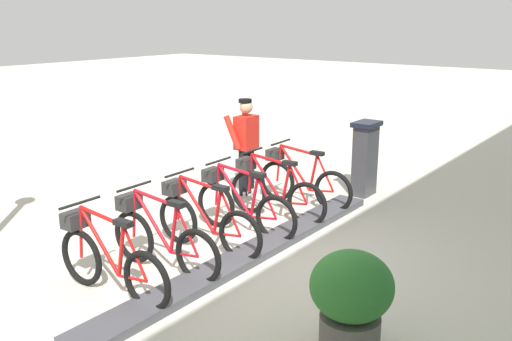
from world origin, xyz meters
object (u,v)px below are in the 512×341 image
planter_bush (351,297)px  bike_docked_5 (107,259)px  payment_kiosk (365,157)px  worker_near_rack (246,143)px  bike_docked_3 (204,220)px  bike_docked_4 (160,238)px  bike_docked_0 (300,180)px  bike_docked_2 (241,204)px  bike_docked_1 (273,191)px

planter_bush → bike_docked_5: bearing=13.3°
payment_kiosk → worker_near_rack: worker_near_rack is taller
bike_docked_3 → worker_near_rack: bearing=-65.1°
bike_docked_4 → bike_docked_0: bearing=-90.0°
bike_docked_2 → bike_docked_5: 2.34m
payment_kiosk → worker_near_rack: (1.62, 1.22, 0.24)m
bike_docked_4 → worker_near_rack: 3.24m
bike_docked_3 → bike_docked_5: (0.00, 1.56, 0.00)m
bike_docked_1 → bike_docked_3: same height
worker_near_rack → planter_bush: size_ratio=1.71×
bike_docked_4 → planter_bush: (-2.63, 0.16, 0.11)m
bike_docked_0 → bike_docked_1: size_ratio=1.00×
bike_docked_3 → bike_docked_5: bearing=90.0°
payment_kiosk → bike_docked_3: payment_kiosk is taller
bike_docked_3 → bike_docked_4: (0.00, 0.78, 0.00)m
payment_kiosk → bike_docked_4: bearing=82.3°
payment_kiosk → bike_docked_5: size_ratio=0.74×
bike_docked_1 → bike_docked_0: bearing=-90.0°
bike_docked_2 → bike_docked_5: bearing=90.0°
payment_kiosk → planter_bush: size_ratio=1.32×
bike_docked_0 → bike_docked_2: (0.00, 1.56, 0.00)m
payment_kiosk → bike_docked_1: bearing=73.3°
bike_docked_4 → bike_docked_5: same height
bike_docked_1 → planter_bush: (-2.63, 2.50, 0.11)m
planter_bush → bike_docked_3: bearing=-19.7°
payment_kiosk → planter_bush: bearing=115.0°
bike_docked_0 → bike_docked_1: 0.78m
bike_docked_4 → worker_near_rack: (1.05, -3.03, 0.48)m
planter_bush → bike_docked_4: bearing=-3.5°
bike_docked_3 → planter_bush: bearing=160.3°
bike_docked_1 → bike_docked_3: bearing=90.0°
worker_near_rack → bike_docked_0: bearing=-175.0°
bike_docked_2 → bike_docked_5: same height
bike_docked_1 → bike_docked_2: (0.00, 0.78, 0.00)m
worker_near_rack → bike_docked_4: bearing=109.0°
bike_docked_2 → worker_near_rack: (1.05, -1.47, 0.48)m
payment_kiosk → bike_docked_4: payment_kiosk is taller
bike_docked_5 → payment_kiosk: bearing=-96.5°
bike_docked_1 → bike_docked_4: size_ratio=1.00×
bike_docked_0 → planter_bush: (-2.63, 3.28, 0.11)m
payment_kiosk → bike_docked_5: bearing=83.5°
bike_docked_0 → worker_near_rack: bearing=5.0°
bike_docked_0 → bike_docked_3: 2.34m
bike_docked_2 → bike_docked_1: bearing=-90.0°
bike_docked_3 → planter_bush: (-2.63, 0.94, 0.11)m
payment_kiosk → bike_docked_1: payment_kiosk is taller
bike_docked_2 → bike_docked_4: same height
bike_docked_0 → bike_docked_2: 1.56m
payment_kiosk → bike_docked_5: 5.07m
payment_kiosk → bike_docked_5: (0.57, 5.03, -0.24)m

